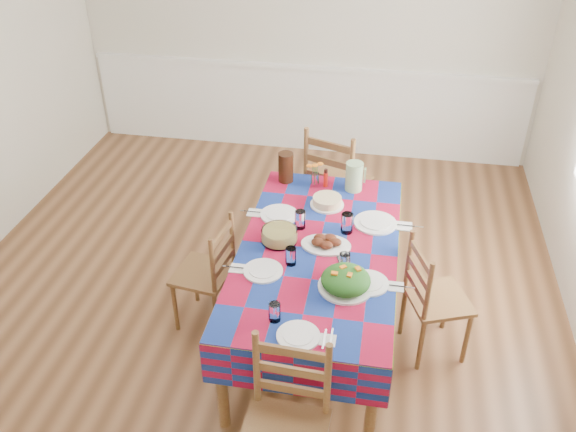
# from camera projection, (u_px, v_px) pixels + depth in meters

# --- Properties ---
(room) EXTENTS (4.58, 5.08, 2.78)m
(room) POSITION_uv_depth(u_px,v_px,m) (246.00, 133.00, 3.74)
(room) COLOR brown
(room) RESTS_ON ground
(wainscot) EXTENTS (4.41, 0.06, 0.92)m
(wainscot) POSITION_uv_depth(u_px,v_px,m) (306.00, 106.00, 6.26)
(wainscot) COLOR white
(wainscot) RESTS_ON room
(dining_table) EXTENTS (0.99, 1.85, 0.72)m
(dining_table) POSITION_uv_depth(u_px,v_px,m) (318.00, 258.00, 3.85)
(dining_table) COLOR brown
(dining_table) RESTS_ON room
(setting_near_head) EXTENTS (0.37, 0.25, 0.11)m
(setting_near_head) POSITION_uv_depth(u_px,v_px,m) (291.00, 327.00, 3.19)
(setting_near_head) COLOR white
(setting_near_head) RESTS_ON dining_table
(setting_left_near) EXTENTS (0.43, 0.26, 0.11)m
(setting_left_near) POSITION_uv_depth(u_px,v_px,m) (272.00, 265.00, 3.63)
(setting_left_near) COLOR white
(setting_left_near) RESTS_ON dining_table
(setting_left_far) EXTENTS (0.47, 0.28, 0.12)m
(setting_left_far) POSITION_uv_depth(u_px,v_px,m) (286.00, 216.00, 4.07)
(setting_left_far) COLOR white
(setting_left_far) RESTS_ON dining_table
(setting_right_near) EXTENTS (0.45, 0.26, 0.12)m
(setting_right_near) POSITION_uv_depth(u_px,v_px,m) (360.00, 275.00, 3.55)
(setting_right_near) COLOR white
(setting_right_near) RESTS_ON dining_table
(setting_right_far) EXTENTS (0.53, 0.31, 0.14)m
(setting_right_far) POSITION_uv_depth(u_px,v_px,m) (366.00, 223.00, 4.00)
(setting_right_far) COLOR white
(setting_right_far) RESTS_ON dining_table
(meat_platter) EXTENTS (0.32, 0.23, 0.06)m
(meat_platter) POSITION_uv_depth(u_px,v_px,m) (326.00, 243.00, 3.82)
(meat_platter) COLOR white
(meat_platter) RESTS_ON dining_table
(salad_platter) EXTENTS (0.32, 0.32, 0.13)m
(salad_platter) POSITION_uv_depth(u_px,v_px,m) (346.00, 281.00, 3.47)
(salad_platter) COLOR white
(salad_platter) RESTS_ON dining_table
(pasta_bowl) EXTENTS (0.23, 0.23, 0.08)m
(pasta_bowl) POSITION_uv_depth(u_px,v_px,m) (279.00, 235.00, 3.86)
(pasta_bowl) COLOR white
(pasta_bowl) RESTS_ON dining_table
(cake) EXTENTS (0.24, 0.24, 0.07)m
(cake) POSITION_uv_depth(u_px,v_px,m) (327.00, 202.00, 4.22)
(cake) COLOR white
(cake) RESTS_ON dining_table
(serving_utensils) EXTENTS (0.14, 0.32, 0.01)m
(serving_utensils) POSITION_uv_depth(u_px,v_px,m) (344.00, 260.00, 3.71)
(serving_utensils) COLOR black
(serving_utensils) RESTS_ON dining_table
(flower_vase) EXTENTS (0.12, 0.10, 0.19)m
(flower_vase) POSITION_uv_depth(u_px,v_px,m) (315.00, 176.00, 4.41)
(flower_vase) COLOR white
(flower_vase) RESTS_ON dining_table
(hot_sauce) EXTENTS (0.03, 0.03, 0.14)m
(hot_sauce) POSITION_uv_depth(u_px,v_px,m) (326.00, 178.00, 4.41)
(hot_sauce) COLOR red
(hot_sauce) RESTS_ON dining_table
(green_pitcher) EXTENTS (0.12, 0.12, 0.21)m
(green_pitcher) POSITION_uv_depth(u_px,v_px,m) (354.00, 176.00, 4.36)
(green_pitcher) COLOR #95C188
(green_pitcher) RESTS_ON dining_table
(tea_pitcher) EXTENTS (0.11, 0.11, 0.23)m
(tea_pitcher) POSITION_uv_depth(u_px,v_px,m) (286.00, 167.00, 4.46)
(tea_pitcher) COLOR black
(tea_pitcher) RESTS_ON dining_table
(name_card) EXTENTS (0.07, 0.02, 0.02)m
(name_card) POSITION_uv_depth(u_px,v_px,m) (290.00, 349.00, 3.08)
(name_card) COLOR white
(name_card) RESTS_ON dining_table
(chair_near) EXTENTS (0.44, 0.42, 0.94)m
(chair_near) POSITION_uv_depth(u_px,v_px,m) (285.00, 428.00, 3.00)
(chair_near) COLOR brown
(chair_near) RESTS_ON room
(chair_far) EXTENTS (0.57, 0.56, 1.02)m
(chair_far) POSITION_uv_depth(u_px,v_px,m) (335.00, 185.00, 4.88)
(chair_far) COLOR brown
(chair_far) RESTS_ON room
(chair_left) EXTENTS (0.40, 0.42, 0.84)m
(chair_left) POSITION_uv_depth(u_px,v_px,m) (208.00, 274.00, 4.08)
(chair_left) COLOR brown
(chair_left) RESTS_ON room
(chair_right) EXTENTS (0.47, 0.48, 0.86)m
(chair_right) POSITION_uv_depth(u_px,v_px,m) (433.00, 300.00, 3.85)
(chair_right) COLOR brown
(chair_right) RESTS_ON room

